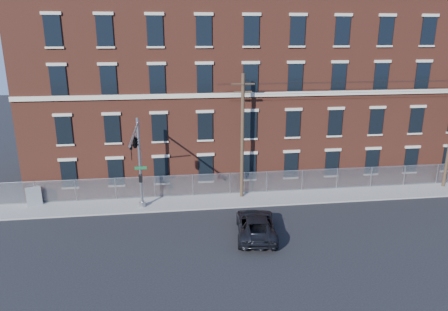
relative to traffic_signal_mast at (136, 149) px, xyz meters
name	(u,v)px	position (x,y,z in m)	size (l,w,h in m)	color
ground	(227,230)	(6.00, -2.18, -5.39)	(140.00, 140.00, 0.00)	black
sidewalk	(360,194)	(18.00, 2.82, -5.33)	(65.00, 3.00, 0.12)	gray
mill_building	(328,84)	(18.00, 11.75, 2.76)	(55.30, 14.32, 16.30)	#612B1E
chain_link_fence	(354,177)	(18.00, 4.12, -4.33)	(59.06, 0.06, 1.85)	#A5A8AD
traffic_signal_mast	(136,149)	(0.00, 0.00, 0.00)	(0.90, 6.75, 7.00)	#9EA0A5
utility_pole_near	(242,135)	(8.00, 3.42, -0.05)	(1.80, 0.28, 10.00)	#423221
pickup_truck	(256,225)	(7.82, -3.23, -4.63)	(2.51, 5.44, 1.51)	black
utility_cabinet	(34,196)	(-8.41, 3.82, -4.58)	(1.11, 0.55, 1.39)	gray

